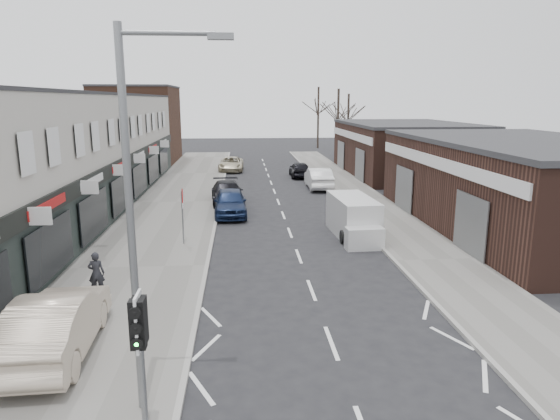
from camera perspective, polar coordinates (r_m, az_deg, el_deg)
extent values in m
plane|color=black|center=(12.91, 7.55, -18.88)|extent=(160.00, 160.00, 0.00)
cube|color=slate|center=(33.71, -11.72, 0.84)|extent=(5.50, 64.00, 0.12)
cube|color=slate|center=(34.42, 9.39, 1.17)|extent=(3.50, 64.00, 0.12)
cube|color=#BDB7AC|center=(32.37, -24.55, 5.76)|extent=(8.00, 41.00, 7.10)
cube|color=#4D2F21|center=(56.91, -15.89, 9.27)|extent=(8.00, 10.00, 8.00)
cube|color=#3A211A|center=(29.27, 26.33, 2.42)|extent=(10.00, 18.00, 4.50)
cube|color=#3A211A|center=(47.41, 14.02, 6.71)|extent=(10.00, 16.00, 4.50)
cylinder|color=slate|center=(10.31, -15.47, -17.50)|extent=(0.12, 0.12, 3.00)
cube|color=silver|center=(9.84, -15.83, -12.18)|extent=(0.05, 0.55, 1.10)
cube|color=black|center=(9.73, -15.97, -12.47)|extent=(0.28, 0.22, 0.95)
sphere|color=#0CE533|center=(9.76, -16.00, -14.37)|extent=(0.18, 0.18, 0.18)
cube|color=black|center=(9.95, -15.70, -11.90)|extent=(0.26, 0.20, 0.90)
cylinder|color=slate|center=(10.54, -16.65, -2.22)|extent=(0.16, 0.16, 8.00)
cylinder|color=slate|center=(10.13, -12.79, 19.12)|extent=(1.80, 0.10, 0.10)
cube|color=slate|center=(10.04, -6.80, 19.10)|extent=(0.50, 0.22, 0.12)
cylinder|color=slate|center=(23.54, -11.07, -0.85)|extent=(0.07, 0.07, 2.50)
cube|color=white|center=(23.41, -11.01, 0.58)|extent=(0.04, 0.45, 0.25)
cube|color=silver|center=(25.37, 8.31, -0.71)|extent=(2.00, 4.35, 1.95)
cube|color=silver|center=(23.13, 9.62, -3.24)|extent=(1.75, 0.84, 1.02)
cylinder|color=black|center=(23.95, 7.19, -3.07)|extent=(0.20, 0.65, 0.65)
cylinder|color=black|center=(24.32, 10.85, -2.96)|extent=(0.20, 0.65, 0.65)
cylinder|color=black|center=(26.78, 5.91, -1.37)|extent=(0.20, 0.65, 0.65)
cylinder|color=black|center=(27.11, 9.21, -1.30)|extent=(0.20, 0.65, 0.65)
imported|color=beige|center=(14.67, -24.20, -11.72)|extent=(2.01, 5.16, 1.68)
imported|color=black|center=(18.40, -20.25, -6.79)|extent=(0.57, 0.39, 1.51)
imported|color=#152243|center=(29.56, -5.70, 0.87)|extent=(1.99, 4.68, 1.58)
imported|color=black|center=(33.07, -6.06, 1.98)|extent=(2.38, 5.10, 1.44)
imported|color=#C1B79A|center=(48.41, -5.60, 5.25)|extent=(2.41, 4.93, 1.35)
imported|color=white|center=(38.68, 4.43, 3.65)|extent=(1.73, 4.86, 1.60)
imported|color=black|center=(44.35, 2.26, 4.68)|extent=(1.69, 4.12, 1.40)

